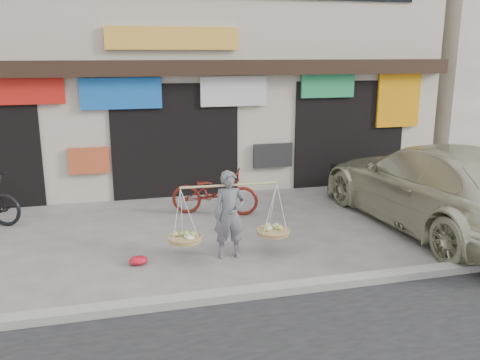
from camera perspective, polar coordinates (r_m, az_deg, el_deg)
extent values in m
plane|color=slate|center=(9.16, -4.08, -7.61)|extent=(70.00, 70.00, 0.00)
cube|color=gray|center=(7.35, -1.16, -12.79)|extent=(70.00, 0.25, 0.12)
cube|color=#C1B39C|center=(14.96, -9.04, 14.38)|extent=(14.00, 6.00, 7.00)
cube|color=black|center=(11.83, -7.39, 12.37)|extent=(14.00, 0.35, 0.35)
cube|color=black|center=(12.39, -7.38, 4.54)|extent=(3.00, 0.60, 2.70)
cube|color=black|center=(13.69, 11.72, 5.26)|extent=(3.00, 0.60, 2.70)
cube|color=red|center=(11.95, -22.97, 9.24)|extent=(1.60, 0.08, 0.60)
cube|color=blue|center=(11.84, -13.19, 9.45)|extent=(1.80, 0.08, 0.70)
cube|color=silver|center=(12.19, -0.71, 9.94)|extent=(1.60, 0.08, 0.70)
cube|color=#269152|center=(12.96, 9.82, 10.43)|extent=(1.40, 0.08, 0.60)
cube|color=orange|center=(13.93, 17.36, 8.59)|extent=(1.20, 0.08, 1.40)
cube|color=#C24C27|center=(12.05, -16.60, 2.10)|extent=(0.90, 0.08, 0.60)
cube|color=#252525|center=(12.68, 3.71, 2.77)|extent=(1.00, 0.08, 0.60)
cube|color=#F3AF3A|center=(11.90, -7.54, 15.51)|extent=(3.00, 0.08, 0.50)
imported|color=slate|center=(8.52, -1.17, -3.92)|extent=(0.56, 0.38, 1.50)
cylinder|color=tan|center=(8.38, -1.19, -0.59)|extent=(1.65, 0.11, 0.04)
cylinder|color=#A5834E|center=(8.54, -6.22, -6.58)|extent=(0.56, 0.56, 0.07)
ellipsoid|color=#A5BF66|center=(8.52, -6.23, -6.20)|extent=(0.39, 0.39, 0.10)
cylinder|color=#A5834E|center=(8.81, 3.74, -5.87)|extent=(0.56, 0.56, 0.07)
ellipsoid|color=#A5BF66|center=(8.79, 3.74, -5.50)|extent=(0.39, 0.39, 0.10)
imported|color=maroon|center=(10.87, -2.85, -1.37)|extent=(1.97, 1.26, 0.98)
imported|color=beige|center=(10.71, 21.18, -0.62)|extent=(2.68, 5.92, 1.68)
cube|color=black|center=(12.95, 13.52, 1.07)|extent=(1.70, 0.20, 0.45)
cube|color=silver|center=(13.04, 13.33, 0.71)|extent=(0.45, 0.05, 0.12)
ellipsoid|color=red|center=(8.61, -11.35, -8.84)|extent=(0.31, 0.25, 0.14)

